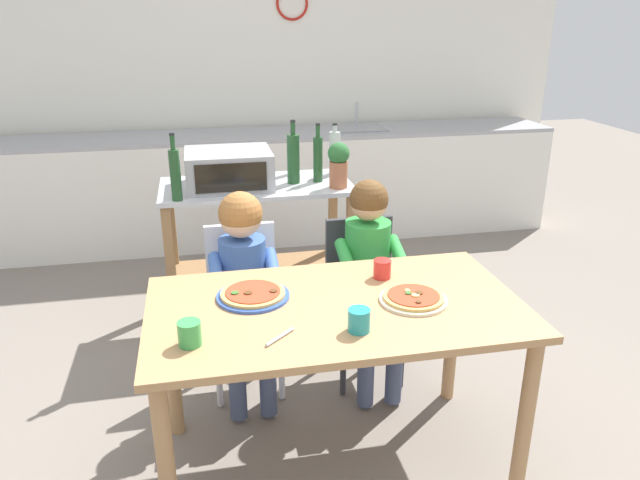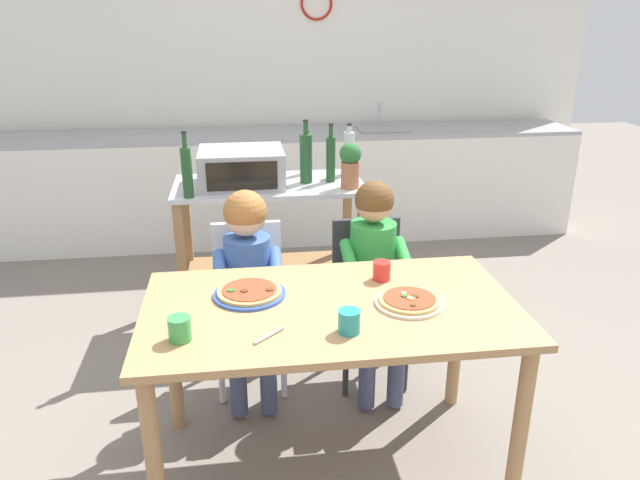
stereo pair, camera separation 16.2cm
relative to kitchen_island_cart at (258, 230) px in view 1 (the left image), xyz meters
The scene contains 22 objects.
ground_plane 0.60m from the kitchen_island_cart, 35.38° to the right, with size 12.50×12.50×0.00m, color slate.
back_wall_tiled 1.99m from the kitchen_island_cart, 85.10° to the left, with size 5.41×0.14×2.70m.
kitchen_counter 1.43m from the kitchen_island_cart, 83.66° to the left, with size 4.87×0.60×1.08m.
kitchen_island_cart is the anchor object (origin of this frame).
toaster_oven 0.42m from the kitchen_island_cart, behind, with size 0.48×0.41×0.21m.
bottle_squat_spirits 0.48m from the kitchen_island_cart, ahead, with size 0.07×0.07×0.37m.
bottle_tall_green_wine 0.56m from the kitchen_island_cart, ahead, with size 0.05×0.05×0.34m.
bottle_slim_sauce 0.51m from the kitchen_island_cart, 38.72° to the left, with size 0.05×0.05×0.26m.
bottle_clear_vinegar 0.65m from the kitchen_island_cart, 153.27° to the right, with size 0.06×0.06×0.36m.
bottle_brown_beer 0.66m from the kitchen_island_cart, 16.23° to the left, with size 0.07×0.07×0.31m.
potted_herb_plant 0.64m from the kitchen_island_cart, 19.44° to the right, with size 0.12×0.12×0.26m.
dining_table 1.37m from the kitchen_island_cart, 83.46° to the right, with size 1.43×0.79×0.75m.
dining_chair_left 0.69m from the kitchen_island_cart, 102.42° to the right, with size 0.36×0.36×0.81m.
dining_chair_right 0.84m from the kitchen_island_cart, 56.93° to the right, with size 0.36×0.36×0.81m.
child_in_blue_striped_shirt 0.81m from the kitchen_island_cart, 100.60° to the right, with size 0.32×0.42×1.01m.
child_in_green_shirt 0.94m from the kitchen_island_cart, 60.97° to the right, with size 0.32×0.42×1.04m.
pizza_plate_blue_rimmed 1.26m from the kitchen_island_cart, 96.80° to the right, with size 0.28×0.28×0.03m.
pizza_plate_cream 1.48m from the kitchen_island_cart, 72.00° to the right, with size 0.26×0.26×0.03m.
drinking_cup_teal 1.60m from the kitchen_island_cart, 83.17° to the right, with size 0.08×0.08×0.08m, color teal.
drinking_cup_green 1.61m from the kitchen_island_cart, 104.09° to the right, with size 0.08×0.08×0.09m, color green.
drinking_cup_red 1.25m from the kitchen_island_cart, 70.98° to the right, with size 0.07×0.07×0.08m, color red.
serving_spoon 1.58m from the kitchen_island_cart, 93.26° to the right, with size 0.01×0.01×0.14m, color #B7BABF.
Camera 1 is at (-0.47, -1.99, 1.80)m, focal length 33.67 mm.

